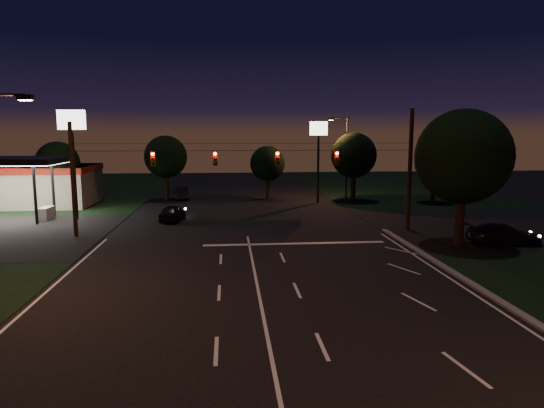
{
  "coord_description": "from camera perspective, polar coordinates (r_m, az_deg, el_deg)",
  "views": [
    {
      "loc": [
        -1.34,
        -19.45,
        7.22
      ],
      "look_at": [
        1.3,
        9.23,
        3.0
      ],
      "focal_mm": 32.0,
      "sensor_mm": 36.0,
      "label": 1
    }
  ],
  "objects": [
    {
      "name": "gas_station",
      "position": [
        54.11,
        -27.54,
        2.26
      ],
      "size": [
        14.2,
        16.1,
        5.25
      ],
      "color": "gray",
      "rests_on": "ground"
    },
    {
      "name": "center_line",
      "position": [
        15.32,
        0.41,
        -19.76
      ],
      "size": [
        0.14,
        40.0,
        0.01
      ],
      "primitive_type": "cube",
      "color": "silver",
      "rests_on": "ground"
    },
    {
      "name": "car_cross",
      "position": [
        35.08,
        25.6,
        -3.24
      ],
      "size": [
        4.88,
        2.48,
        1.36
      ],
      "primitive_type": "imported",
      "rotation": [
        0.0,
        0.0,
        1.44
      ],
      "color": "black",
      "rests_on": "ground"
    },
    {
      "name": "tree_right_near",
      "position": [
        33.17,
        21.47,
        5.1
      ],
      "size": [
        6.0,
        6.0,
        8.76
      ],
      "color": "black",
      "rests_on": "ground"
    },
    {
      "name": "utility_pole_left",
      "position": [
        36.77,
        -22.03,
        -3.6
      ],
      "size": [
        0.28,
        0.28,
        8.0
      ],
      "primitive_type": "cylinder",
      "color": "black",
      "rests_on": "ground"
    },
    {
      "name": "pole_sign_right",
      "position": [
        50.33,
        5.49,
        7.18
      ],
      "size": [
        1.8,
        0.3,
        8.4
      ],
      "color": "black",
      "rests_on": "ground"
    },
    {
      "name": "tree_far_d",
      "position": [
        52.37,
        9.58,
        5.6
      ],
      "size": [
        4.8,
        4.8,
        7.3
      ],
      "color": "black",
      "rests_on": "ground"
    },
    {
      "name": "signal_span",
      "position": [
        34.48,
        -3.03,
        5.47
      ],
      "size": [
        24.0,
        0.4,
        1.56
      ],
      "color": "black",
      "rests_on": "ground"
    },
    {
      "name": "utility_pole_right",
      "position": [
        37.64,
        15.64,
        -3.03
      ],
      "size": [
        0.3,
        0.3,
        9.0
      ],
      "primitive_type": "cylinder",
      "color": "black",
      "rests_on": "ground"
    },
    {
      "name": "stop_bar",
      "position": [
        32.07,
        2.67,
        -4.67
      ],
      "size": [
        12.0,
        0.5,
        0.01
      ],
      "primitive_type": "cube",
      "color": "silver",
      "rests_on": "ground"
    },
    {
      "name": "car_oncoming_b",
      "position": [
        54.42,
        -10.79,
        1.3
      ],
      "size": [
        2.25,
        4.41,
        1.38
      ],
      "primitive_type": "imported",
      "rotation": [
        0.0,
        0.0,
        3.34
      ],
      "color": "black",
      "rests_on": "ground"
    },
    {
      "name": "tree_far_e",
      "position": [
        53.14,
        18.52,
        4.56
      ],
      "size": [
        4.0,
        4.0,
        6.18
      ],
      "color": "black",
      "rests_on": "ground"
    },
    {
      "name": "ground",
      "position": [
        20.79,
        -1.26,
        -11.99
      ],
      "size": [
        140.0,
        140.0,
        0.0
      ],
      "primitive_type": "plane",
      "color": "black",
      "rests_on": "ground"
    },
    {
      "name": "street_light_right_far",
      "position": [
        53.0,
        8.53,
        6.11
      ],
      "size": [
        2.2,
        0.35,
        9.0
      ],
      "color": "black",
      "rests_on": "ground"
    },
    {
      "name": "tree_far_a",
      "position": [
        52.36,
        -23.85,
        4.38
      ],
      "size": [
        4.2,
        4.2,
        6.42
      ],
      "color": "black",
      "rests_on": "ground"
    },
    {
      "name": "tree_far_c",
      "position": [
        52.83,
        -0.51,
        4.74
      ],
      "size": [
        3.8,
        3.8,
        5.86
      ],
      "color": "black",
      "rests_on": "ground"
    },
    {
      "name": "car_oncoming_a",
      "position": [
        41.05,
        -11.62,
        -1.01
      ],
      "size": [
        2.16,
        4.15,
        1.35
      ],
      "primitive_type": "imported",
      "rotation": [
        0.0,
        0.0,
        2.99
      ],
      "color": "black",
      "rests_on": "ground"
    },
    {
      "name": "cross_street_right",
      "position": [
        42.0,
        25.41,
        -2.38
      ],
      "size": [
        20.0,
        16.0,
        0.02
      ],
      "primitive_type": "cube",
      "color": "black",
      "rests_on": "ground"
    },
    {
      "name": "tree_far_b",
      "position": [
        54.04,
        -12.36,
        5.38
      ],
      "size": [
        4.6,
        4.6,
        6.98
      ],
      "color": "black",
      "rests_on": "ground"
    },
    {
      "name": "pole_sign_left_near",
      "position": [
        43.34,
        -22.44,
        7.4
      ],
      "size": [
        2.2,
        0.3,
        9.1
      ],
      "color": "black",
      "rests_on": "ground"
    }
  ]
}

